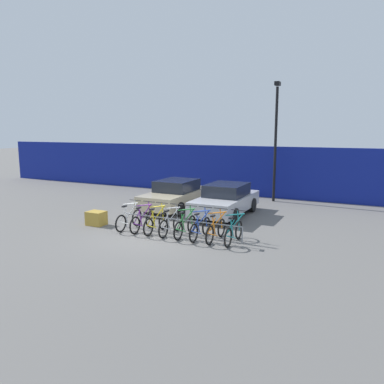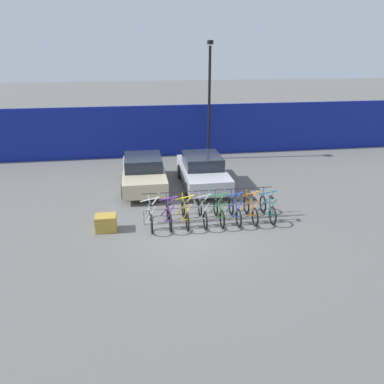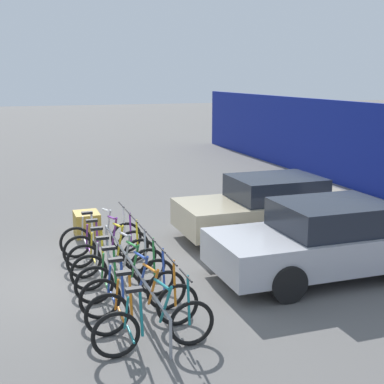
{
  "view_description": "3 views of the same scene",
  "coord_description": "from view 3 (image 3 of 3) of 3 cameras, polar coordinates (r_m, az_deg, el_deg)",
  "views": [
    {
      "loc": [
        6.88,
        -10.92,
        3.76
      ],
      "look_at": [
        0.57,
        2.08,
        1.34
      ],
      "focal_mm": 35.0,
      "sensor_mm": 36.0,
      "label": 1
    },
    {
      "loc": [
        -1.74,
        -11.28,
        5.84
      ],
      "look_at": [
        0.14,
        0.81,
        1.08
      ],
      "focal_mm": 35.0,
      "sensor_mm": 36.0,
      "label": 2
    },
    {
      "loc": [
        9.28,
        -1.16,
        3.65
      ],
      "look_at": [
        -0.66,
        2.28,
        1.36
      ],
      "focal_mm": 50.0,
      "sensor_mm": 36.0,
      "label": 3
    }
  ],
  "objects": [
    {
      "name": "car_beige",
      "position": [
        12.48,
        8.49,
        -1.57
      ],
      "size": [
        1.91,
        4.29,
        1.4
      ],
      "color": "#C1B28E",
      "rests_on": "ground"
    },
    {
      "name": "bicycle_teal",
      "position": [
        7.39,
        -4.01,
        -14.04
      ],
      "size": [
        0.68,
        1.71,
        1.05
      ],
      "rotation": [
        0.0,
        0.0,
        -0.02
      ],
      "color": "black",
      "rests_on": "ground"
    },
    {
      "name": "car_silver",
      "position": [
        10.22,
        14.22,
        -4.94
      ],
      "size": [
        1.91,
        4.3,
        1.4
      ],
      "color": "#B7B7BC",
      "rests_on": "ground"
    },
    {
      "name": "bicycle_green",
      "position": [
        9.01,
        -7.05,
        -9.13
      ],
      "size": [
        0.68,
        1.71,
        1.05
      ],
      "rotation": [
        0.0,
        0.0,
        -0.07
      ],
      "color": "black",
      "rests_on": "ground"
    },
    {
      "name": "bike_rack",
      "position": [
        9.27,
        -6.56,
        -7.7
      ],
      "size": [
        4.76,
        0.04,
        0.57
      ],
      "color": "gray",
      "rests_on": "ground"
    },
    {
      "name": "cargo_crate",
      "position": [
        12.71,
        -11.15,
        -3.36
      ],
      "size": [
        0.7,
        0.56,
        0.55
      ],
      "primitive_type": "cube",
      "color": "#B28C33",
      "rests_on": "ground"
    },
    {
      "name": "bicycle_white",
      "position": [
        11.24,
        -9.64,
        -4.82
      ],
      "size": [
        0.68,
        1.71,
        1.05
      ],
      "rotation": [
        0.0,
        0.0,
        0.03
      ],
      "color": "black",
      "rests_on": "ground"
    },
    {
      "name": "bicycle_yellow",
      "position": [
        10.12,
        -8.5,
        -6.74
      ],
      "size": [
        0.68,
        1.71,
        1.05
      ],
      "rotation": [
        0.0,
        0.0,
        0.0
      ],
      "color": "black",
      "rests_on": "ground"
    },
    {
      "name": "bicycle_orange",
      "position": [
        7.96,
        -5.24,
        -12.07
      ],
      "size": [
        0.68,
        1.71,
        1.05
      ],
      "rotation": [
        0.0,
        0.0,
        -0.05
      ],
      "color": "black",
      "rests_on": "ground"
    },
    {
      "name": "bicycle_blue",
      "position": [
        8.48,
        -6.21,
        -10.5
      ],
      "size": [
        0.68,
        1.71,
        1.05
      ],
      "rotation": [
        0.0,
        0.0,
        0.01
      ],
      "color": "black",
      "rests_on": "ground"
    },
    {
      "name": "ground_plane",
      "position": [
        10.04,
        -11.26,
        -9.29
      ],
      "size": [
        120.0,
        120.0,
        0.0
      ],
      "primitive_type": "plane",
      "color": "#605E5B"
    },
    {
      "name": "bicycle_silver",
      "position": [
        9.55,
        -7.8,
        -7.89
      ],
      "size": [
        0.68,
        1.71,
        1.05
      ],
      "rotation": [
        0.0,
        0.0,
        -0.01
      ],
      "color": "black",
      "rests_on": "ground"
    },
    {
      "name": "bicycle_purple",
      "position": [
        10.65,
        -9.07,
        -5.77
      ],
      "size": [
        0.68,
        1.71,
        1.05
      ],
      "rotation": [
        0.0,
        0.0,
        -0.0
      ],
      "color": "black",
      "rests_on": "ground"
    }
  ]
}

